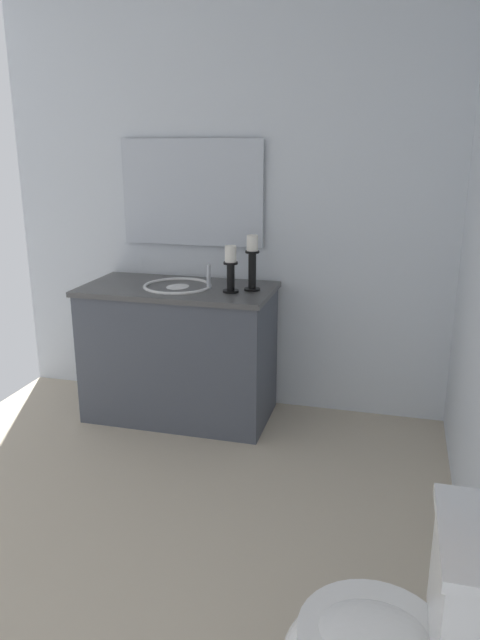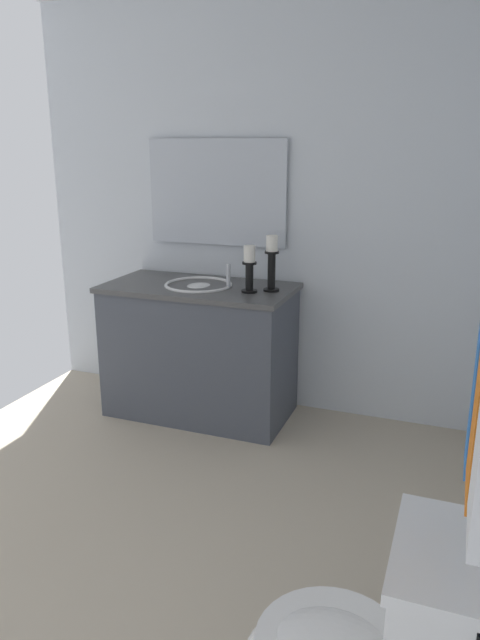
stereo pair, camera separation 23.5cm
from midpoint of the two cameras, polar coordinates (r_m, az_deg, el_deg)
name	(u,v)px [view 1 (the left image)]	position (r m, az deg, el deg)	size (l,w,h in m)	color
floor	(122,546)	(2.72, -13.87, -20.28)	(3.15, 2.77, 0.02)	beige
wall_left	(225,209)	(3.66, -3.31, 10.55)	(0.04, 2.77, 2.45)	silver
vanity_cabinet	(180,352)	(3.61, -7.66, -3.06)	(0.58, 1.12, 0.81)	#474C56
sink_basin	(178,293)	(3.50, -7.87, 2.55)	(0.40, 0.40, 0.24)	white
mirror	(192,193)	(3.67, -6.52, 11.97)	(0.02, 0.88, 0.63)	silver
candle_holder_tall	(252,261)	(3.34, -0.84, 5.63)	(0.09, 0.09, 0.31)	black
candle_holder_short	(231,268)	(3.30, -2.94, 4.99)	(0.09, 0.09, 0.26)	black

